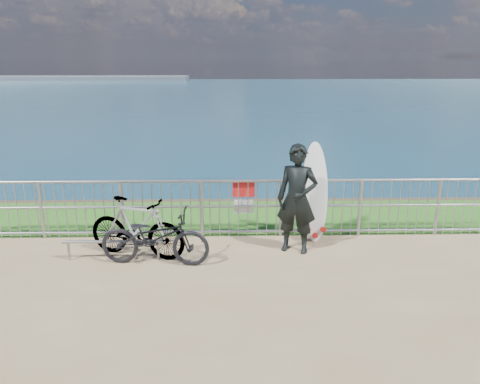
{
  "coord_description": "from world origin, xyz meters",
  "views": [
    {
      "loc": [
        0.03,
        -6.79,
        3.32
      ],
      "look_at": [
        0.21,
        1.2,
        1.0
      ],
      "focal_mm": 35.0,
      "sensor_mm": 36.0,
      "label": 1
    }
  ],
  "objects_px": {
    "surfboard": "(315,196)",
    "bicycle_far": "(137,227)",
    "surfer": "(297,199)",
    "bicycle_near": "(155,237)"
  },
  "relations": [
    {
      "from": "surfboard",
      "to": "bicycle_far",
      "type": "xyz_separation_m",
      "value": [
        -3.16,
        -0.73,
        -0.32
      ]
    },
    {
      "from": "surfboard",
      "to": "bicycle_near",
      "type": "bearing_deg",
      "value": -159.47
    },
    {
      "from": "surfboard",
      "to": "bicycle_near",
      "type": "distance_m",
      "value": 3.02
    },
    {
      "from": "bicycle_near",
      "to": "bicycle_far",
      "type": "height_order",
      "value": "bicycle_far"
    },
    {
      "from": "surfboard",
      "to": "bicycle_near",
      "type": "relative_size",
      "value": 1.02
    },
    {
      "from": "surfboard",
      "to": "bicycle_far",
      "type": "distance_m",
      "value": 3.26
    },
    {
      "from": "bicycle_near",
      "to": "bicycle_far",
      "type": "distance_m",
      "value": 0.48
    },
    {
      "from": "surfer",
      "to": "bicycle_far",
      "type": "bearing_deg",
      "value": -157.11
    },
    {
      "from": "bicycle_far",
      "to": "surfer",
      "type": "bearing_deg",
      "value": -68.07
    },
    {
      "from": "surfer",
      "to": "bicycle_far",
      "type": "relative_size",
      "value": 1.09
    }
  ]
}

